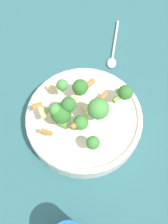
# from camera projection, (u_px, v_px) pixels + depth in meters

# --- Properties ---
(ground_plane) EXTENTS (3.00, 3.00, 0.00)m
(ground_plane) POSITION_uv_depth(u_px,v_px,m) (84.00, 123.00, 0.65)
(ground_plane) COLOR #2D6066
(bowl) EXTENTS (0.28, 0.28, 0.05)m
(bowl) POSITION_uv_depth(u_px,v_px,m) (84.00, 119.00, 0.63)
(bowl) COLOR silver
(bowl) RESTS_ON ground_plane
(pasta_salad) EXTENTS (0.17, 0.22, 0.08)m
(pasta_salad) POSITION_uv_depth(u_px,v_px,m) (82.00, 107.00, 0.57)
(pasta_salad) COLOR #8CB766
(pasta_salad) RESTS_ON bowl
(spoon) EXTENTS (0.18, 0.03, 0.01)m
(spoon) POSITION_uv_depth(u_px,v_px,m) (113.00, 52.00, 0.75)
(spoon) COLOR silver
(spoon) RESTS_ON ground_plane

